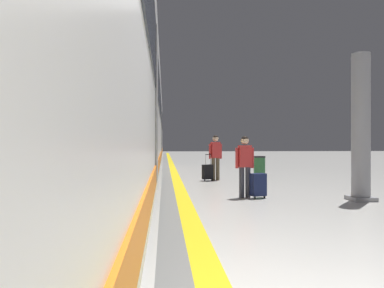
# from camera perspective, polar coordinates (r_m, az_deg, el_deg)

# --- Properties ---
(safety_line_strip) EXTENTS (0.36, 80.00, 0.01)m
(safety_line_strip) POSITION_cam_1_polar(r_m,az_deg,el_deg) (11.75, -2.21, -6.71)
(safety_line_strip) COLOR yellow
(safety_line_strip) RESTS_ON ground
(tactile_edge_band) EXTENTS (0.55, 80.00, 0.01)m
(tactile_edge_band) POSITION_cam_1_polar(r_m,az_deg,el_deg) (11.75, -3.67, -6.72)
(tactile_edge_band) COLOR slate
(tactile_edge_band) RESTS_ON ground
(high_speed_train) EXTENTS (2.94, 26.84, 4.97)m
(high_speed_train) POSITION_cam_1_polar(r_m,az_deg,el_deg) (9.21, -14.42, 6.97)
(high_speed_train) COLOR #38383D
(high_speed_train) RESTS_ON ground
(passenger_near) EXTENTS (0.49, 0.22, 1.59)m
(passenger_near) POSITION_cam_1_polar(r_m,az_deg,el_deg) (9.13, 8.60, -2.89)
(passenger_near) COLOR #383842
(passenger_near) RESTS_ON ground
(suitcase_near) EXTENTS (0.43, 0.33, 0.63)m
(suitcase_near) POSITION_cam_1_polar(r_m,az_deg,el_deg) (9.14, 10.73, -6.54)
(suitcase_near) COLOR #19234C
(suitcase_near) RESTS_ON ground
(passenger_mid) EXTENTS (0.52, 0.29, 1.71)m
(passenger_mid) POSITION_cam_1_polar(r_m,az_deg,el_deg) (13.28, 3.85, -1.66)
(passenger_mid) COLOR brown
(passenger_mid) RESTS_ON ground
(suitcase_mid) EXTENTS (0.43, 0.33, 0.99)m
(suitcase_mid) POSITION_cam_1_polar(r_m,az_deg,el_deg) (13.17, 2.54, -4.55)
(suitcase_mid) COLOR black
(suitcase_mid) RESTS_ON ground
(platform_pillar) EXTENTS (0.56, 0.56, 3.60)m
(platform_pillar) POSITION_cam_1_polar(r_m,az_deg,el_deg) (9.51, 25.80, 2.06)
(platform_pillar) COLOR gray
(platform_pillar) RESTS_ON ground
(waste_bin) EXTENTS (0.46, 0.46, 0.91)m
(waste_bin) POSITION_cam_1_polar(r_m,az_deg,el_deg) (13.79, 10.93, -3.82)
(waste_bin) COLOR #2D6638
(waste_bin) RESTS_ON ground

